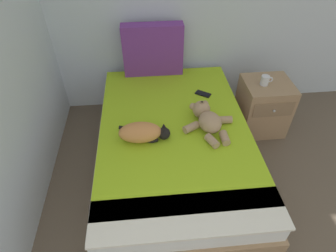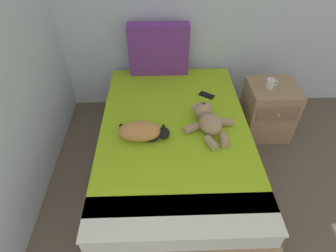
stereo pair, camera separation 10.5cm
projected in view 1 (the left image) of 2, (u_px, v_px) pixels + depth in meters
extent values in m
plane|color=brown|center=(281.00, 239.00, 2.17)|extent=(9.48, 9.48, 0.00)
cube|color=#9E7A56|center=(174.00, 155.00, 2.62)|extent=(1.31, 1.98, 0.29)
cube|color=white|center=(174.00, 137.00, 2.46)|extent=(1.27, 1.92, 0.19)
cube|color=#9EC61E|center=(174.00, 123.00, 2.43)|extent=(1.25, 1.78, 0.02)
cube|color=silver|center=(189.00, 216.00, 1.77)|extent=(1.25, 0.32, 0.02)
cube|color=#72338C|center=(153.00, 50.00, 2.86)|extent=(0.61, 0.14, 0.53)
ellipsoid|color=#D18447|center=(140.00, 132.00, 2.22)|extent=(0.34, 0.20, 0.15)
sphere|color=black|center=(164.00, 133.00, 2.25)|extent=(0.10, 0.10, 0.10)
cone|color=black|center=(164.00, 126.00, 2.23)|extent=(0.04, 0.04, 0.04)
cone|color=black|center=(164.00, 130.00, 2.19)|extent=(0.04, 0.04, 0.04)
cylinder|color=black|center=(128.00, 129.00, 2.34)|extent=(0.16, 0.09, 0.03)
ellipsoid|color=black|center=(152.00, 140.00, 2.24)|extent=(0.10, 0.06, 0.04)
ellipsoid|color=tan|center=(210.00, 122.00, 2.31)|extent=(0.23, 0.26, 0.15)
sphere|color=tan|center=(201.00, 109.00, 2.44)|extent=(0.15, 0.15, 0.15)
sphere|color=#8E6B49|center=(202.00, 105.00, 2.40)|extent=(0.06, 0.06, 0.06)
sphere|color=black|center=(202.00, 102.00, 2.39)|extent=(0.02, 0.02, 0.02)
sphere|color=tan|center=(193.00, 106.00, 2.46)|extent=(0.06, 0.06, 0.06)
sphere|color=tan|center=(205.00, 104.00, 2.48)|extent=(0.06, 0.06, 0.06)
cylinder|color=tan|center=(191.00, 127.00, 2.33)|extent=(0.15, 0.12, 0.07)
cylinder|color=tan|center=(212.00, 141.00, 2.21)|extent=(0.11, 0.14, 0.07)
cylinder|color=tan|center=(224.00, 120.00, 2.40)|extent=(0.13, 0.07, 0.07)
cylinder|color=tan|center=(225.00, 138.00, 2.24)|extent=(0.07, 0.12, 0.07)
cube|color=black|center=(203.00, 94.00, 2.73)|extent=(0.16, 0.14, 0.01)
cube|color=black|center=(203.00, 93.00, 2.73)|extent=(0.14, 0.12, 0.00)
cube|color=#9E7A56|center=(263.00, 106.00, 2.95)|extent=(0.47, 0.43, 0.57)
cube|color=#866849|center=(274.00, 110.00, 2.70)|extent=(0.40, 0.01, 0.16)
sphere|color=#B2B2B7|center=(274.00, 111.00, 2.69)|extent=(0.02, 0.02, 0.02)
cylinder|color=silver|center=(265.00, 80.00, 2.71)|extent=(0.08, 0.08, 0.09)
torus|color=silver|center=(270.00, 80.00, 2.71)|extent=(0.06, 0.01, 0.06)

